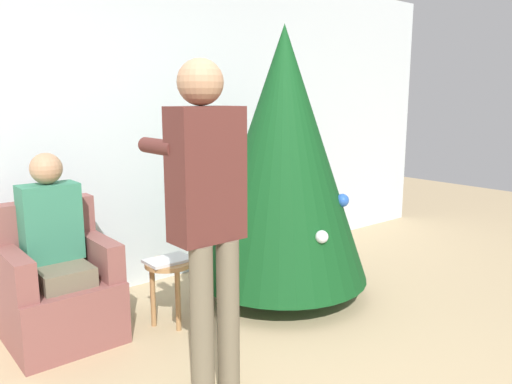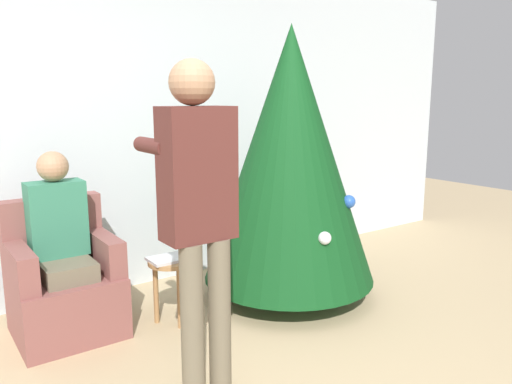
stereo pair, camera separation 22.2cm
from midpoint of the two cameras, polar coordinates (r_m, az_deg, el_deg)
The scene contains 7 objects.
wall_back at distance 4.13m, azimuth -13.99°, elevation 7.41°, with size 8.00×0.06×2.70m.
christmas_tree at distance 3.84m, azimuth 5.56°, elevation 4.13°, with size 1.34×1.34×2.10m.
armchair at distance 3.60m, azimuth -19.46°, elevation -10.02°, with size 0.65×0.64×0.90m.
person_seated at distance 3.48m, azimuth -19.71°, elevation -4.91°, with size 0.36×0.46×1.23m.
person_standing at distance 2.53m, azimuth -4.12°, elevation -1.10°, with size 0.39×0.57×1.76m.
side_stool at distance 3.55m, azimuth -7.84°, elevation -9.13°, with size 0.32×0.32×0.46m.
laptop at distance 3.52m, azimuth -7.88°, elevation -7.51°, with size 0.31×0.20×0.02m.
Camera 2 is at (-1.43, -1.67, 1.57)m, focal length 35.00 mm.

